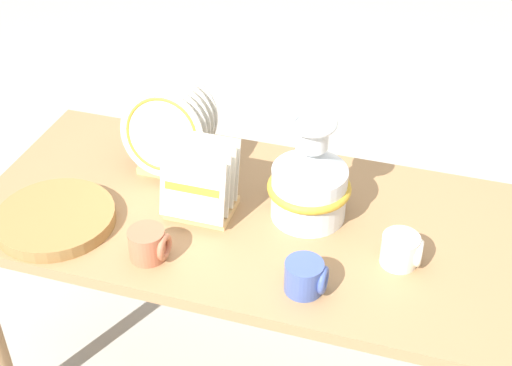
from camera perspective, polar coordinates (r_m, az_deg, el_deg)
name	(u,v)px	position (r m, az deg, el deg)	size (l,w,h in m)	color
display_table	(256,239)	(2.00, 0.00, -4.50)	(1.55, 0.71, 0.73)	#9E754C
ceramic_vase	(310,179)	(1.88, 4.31, 0.32)	(0.23, 0.23, 0.30)	silver
dish_rack_round_plates	(169,132)	(2.07, -6.98, 4.04)	(0.25, 0.18, 0.27)	tan
dish_rack_square_plates	(201,188)	(1.92, -4.43, -0.42)	(0.18, 0.16, 0.20)	tan
wicker_charger_stack	(56,218)	(1.98, -15.74, -2.74)	(0.32, 0.32, 0.04)	olive
mug_cobalt_glaze	(306,277)	(1.71, 4.01, -7.50)	(0.10, 0.09, 0.08)	#42569E
mug_terracotta_glaze	(149,244)	(1.81, -8.57, -4.86)	(0.10, 0.09, 0.08)	#B76647
mug_cream_glaze	(402,250)	(1.81, 11.58, -5.29)	(0.10, 0.09, 0.08)	silver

